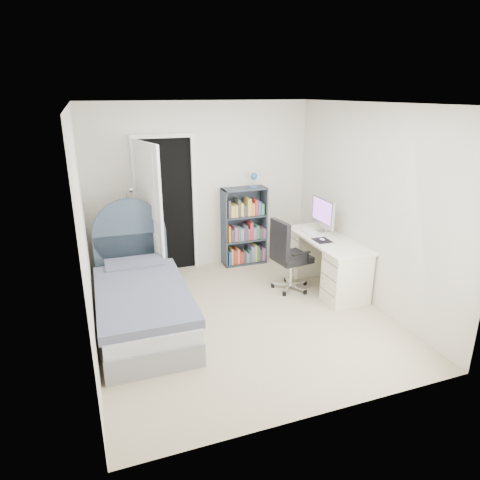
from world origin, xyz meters
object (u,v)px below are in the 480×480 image
object	(u,v)px
bed	(141,300)
floor_lamp	(133,244)
desk	(326,260)
bookcase	(244,230)
office_chair	(287,252)
nightstand	(135,255)

from	to	relation	value
bed	floor_lamp	size ratio (longest dim) A/B	1.52
floor_lamp	bed	bearing A→B (deg)	-92.81
desk	bookcase	bearing A→B (deg)	122.74
bed	office_chair	size ratio (longest dim) A/B	2.09
bookcase	desk	distance (m)	1.44
bed	floor_lamp	world-z (taller)	floor_lamp
bed	office_chair	xyz separation A→B (m)	(1.99, 0.21, 0.26)
desk	office_chair	world-z (taller)	desk
floor_lamp	bookcase	xyz separation A→B (m)	(1.74, 0.12, -0.01)
office_chair	desk	bearing A→B (deg)	-6.05
floor_lamp	nightstand	bearing A→B (deg)	75.54
desk	office_chair	bearing A→B (deg)	173.95
nightstand	floor_lamp	bearing A→B (deg)	-104.46
bed	office_chair	distance (m)	2.02
desk	nightstand	bearing A→B (deg)	155.01
nightstand	bookcase	world-z (taller)	bookcase
floor_lamp	office_chair	bearing A→B (deg)	-27.70
floor_lamp	office_chair	distance (m)	2.18
nightstand	desk	bearing A→B (deg)	-24.99
nightstand	bookcase	bearing A→B (deg)	1.29
bed	desk	xyz separation A→B (m)	(2.57, 0.15, 0.10)
bed	nightstand	bearing A→B (deg)	86.42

